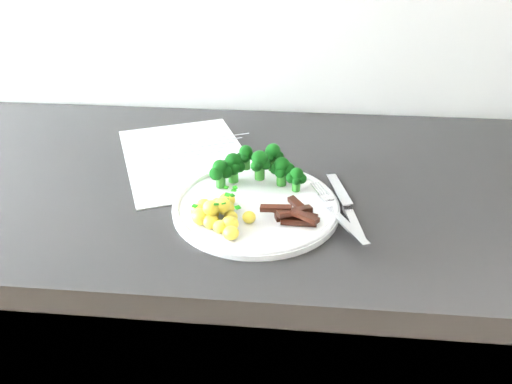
% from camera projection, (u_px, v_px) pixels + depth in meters
% --- Properties ---
extents(counter, '(2.35, 0.59, 0.88)m').
position_uv_depth(counter, '(313.00, 367.00, 1.03)').
color(counter, black).
rests_on(counter, ground).
extents(recipe_paper, '(0.31, 0.36, 0.00)m').
position_uv_depth(recipe_paper, '(187.00, 157.00, 0.88)').
color(recipe_paper, white).
rests_on(recipe_paper, counter).
extents(plate, '(0.25, 0.25, 0.01)m').
position_uv_depth(plate, '(256.00, 205.00, 0.73)').
color(plate, white).
rests_on(plate, counter).
extents(broccoli, '(0.15, 0.08, 0.06)m').
position_uv_depth(broccoli, '(257.00, 165.00, 0.77)').
color(broccoli, '#256B1C').
rests_on(broccoli, plate).
extents(potatoes, '(0.09, 0.10, 0.04)m').
position_uv_depth(potatoes, '(218.00, 214.00, 0.69)').
color(potatoes, '#DDD14D').
rests_on(potatoes, plate).
extents(beef_strips, '(0.08, 0.09, 0.02)m').
position_uv_depth(beef_strips, '(294.00, 214.00, 0.70)').
color(beef_strips, black).
rests_on(beef_strips, plate).
extents(fork, '(0.08, 0.16, 0.02)m').
position_uv_depth(fork, '(339.00, 215.00, 0.69)').
color(fork, silver).
rests_on(fork, plate).
extents(knife, '(0.05, 0.18, 0.02)m').
position_uv_depth(knife, '(350.00, 214.00, 0.71)').
color(knife, silver).
rests_on(knife, plate).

